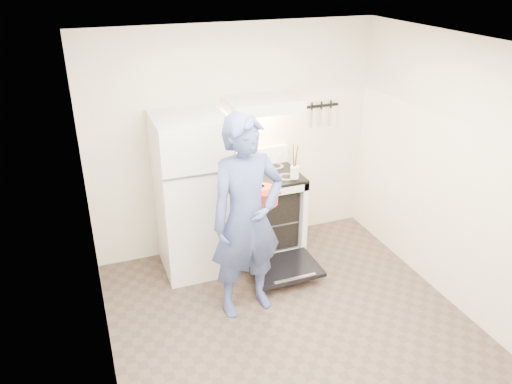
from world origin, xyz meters
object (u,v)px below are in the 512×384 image
at_px(tea_kettle, 240,159).
at_px(dutch_oven, 263,196).
at_px(person, 247,219).
at_px(refrigerator, 193,195).
at_px(stove_body, 264,215).

relative_size(tea_kettle, dutch_oven, 0.75).
bearing_deg(person, tea_kettle, 67.44).
height_order(refrigerator, person, person).
distance_m(tea_kettle, dutch_oven, 0.81).
bearing_deg(refrigerator, stove_body, 1.77).
relative_size(person, dutch_oven, 5.31).
relative_size(refrigerator, person, 0.88).
bearing_deg(stove_body, dutch_oven, -113.24).
bearing_deg(stove_body, tea_kettle, 137.84).
xyz_separation_m(refrigerator, person, (0.28, -0.87, 0.12)).
height_order(tea_kettle, person, person).
distance_m(tea_kettle, person, 1.14).
bearing_deg(refrigerator, dutch_oven, -46.82).
relative_size(refrigerator, dutch_oven, 4.67).
distance_m(refrigerator, tea_kettle, 0.68).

